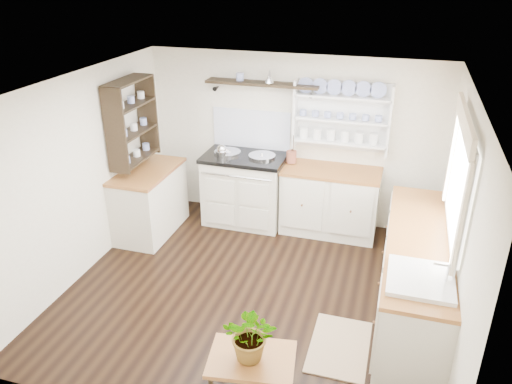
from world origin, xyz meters
The scene contains 19 objects.
floor centered at (0.00, 0.00, 0.00)m, with size 4.00×3.80×0.01m, color black.
wall_back centered at (0.00, 1.90, 1.15)m, with size 4.00×0.02×2.30m, color beige.
wall_right centered at (2.00, 0.00, 1.15)m, with size 0.02×3.80×2.30m, color beige.
wall_left centered at (-2.00, 0.00, 1.15)m, with size 0.02×3.80×2.30m, color beige.
ceiling centered at (0.00, 0.00, 2.30)m, with size 4.00×3.80×0.01m, color white.
window centered at (1.95, 0.15, 1.56)m, with size 0.08×1.55×1.22m.
aga_cooker centered at (-0.58, 1.57, 0.50)m, with size 1.10×0.76×1.01m.
back_cabinets centered at (0.60, 1.60, 0.46)m, with size 1.27×0.63×0.90m.
right_cabinets centered at (1.70, 0.10, 0.46)m, with size 0.62×2.43×0.90m.
belfast_sink centered at (1.70, -0.65, 0.80)m, with size 0.55×0.60×0.45m.
left_cabinets centered at (-1.70, 0.90, 0.46)m, with size 0.62×1.13×0.90m.
plate_rack centered at (0.65, 1.86, 1.56)m, with size 1.20×0.22×0.90m.
high_shelf centered at (-0.40, 1.78, 1.91)m, with size 1.50×0.29×0.16m.
left_shelving centered at (-1.84, 0.90, 1.55)m, with size 0.28×0.80×1.05m, color black.
kettle centered at (-0.86, 1.45, 1.03)m, with size 0.17×0.17×0.21m, color silver, non-canonical shape.
utensil_crock centered at (0.04, 1.68, 0.99)m, with size 0.14×0.14×0.16m, color brown.
center_table centered at (0.43, -1.40, 0.34)m, with size 0.78×0.61×0.39m.
potted_plant centered at (0.43, -1.40, 0.63)m, with size 0.43×0.37×0.48m, color #3F7233.
floor_rug centered at (1.08, -0.63, 0.01)m, with size 0.55×0.85×0.02m, color #8A7350.
Camera 1 is at (1.38, -4.41, 3.37)m, focal length 35.00 mm.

